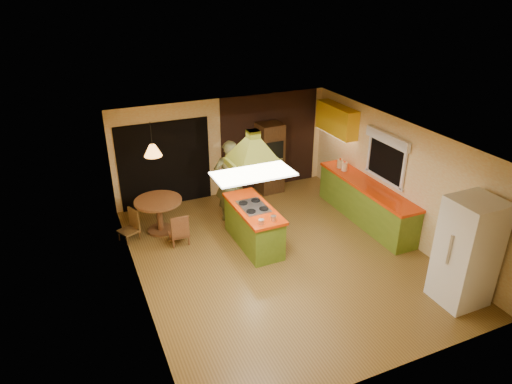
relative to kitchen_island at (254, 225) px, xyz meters
name	(u,v)px	position (x,y,z in m)	size (l,w,h in m)	color
ground	(280,257)	(0.30, -0.67, -0.45)	(6.50, 6.50, 0.00)	brown
room_walls	(282,201)	(0.30, -0.67, 0.80)	(5.50, 6.50, 6.50)	#FFECB6
ceiling_plane	(283,139)	(0.30, -0.67, 2.05)	(6.50, 6.50, 0.00)	silver
brick_panel	(269,141)	(1.55, 2.56, 0.80)	(2.64, 0.03, 2.50)	#381E14
nook_opening	(165,164)	(-1.20, 2.56, 0.60)	(2.20, 0.03, 2.10)	black
right_counter	(365,202)	(2.75, -0.07, 0.02)	(0.62, 3.05, 0.92)	olive
upper_cabinets	(337,120)	(2.87, 1.53, 1.50)	(0.34, 1.40, 0.70)	yellow
window_right	(387,149)	(3.00, -0.27, 1.33)	(0.12, 1.35, 1.06)	black
fluor_panel	(253,174)	(-0.80, -1.87, 2.04)	(1.20, 0.60, 0.03)	white
kitchen_island	(254,225)	(0.00, 0.00, 0.00)	(0.73, 1.76, 0.89)	olive
range_hood	(253,143)	(0.00, 0.00, 1.81)	(0.98, 0.72, 0.79)	olive
man	(230,181)	(-0.05, 1.22, 0.51)	(0.70, 0.46, 1.92)	#4F4F2A
refrigerator	(467,252)	(2.55, -3.09, 0.52)	(0.80, 0.75, 1.94)	white
wall_oven	(269,158)	(1.42, 2.28, 0.46)	(0.63, 0.62, 1.82)	#462C16
dining_table	(159,209)	(-1.67, 1.32, 0.09)	(1.02, 1.02, 0.77)	brown
chair_left	(128,226)	(-2.37, 1.22, -0.11)	(0.37, 0.37, 0.68)	brown
chair_near	(178,228)	(-1.42, 0.67, -0.09)	(0.39, 0.39, 0.70)	brown
pendant_lamp	(153,150)	(-1.67, 1.32, 1.45)	(0.37, 0.37, 0.24)	#FF9E3F
canister_large	(340,164)	(2.70, 0.99, 0.57)	(0.14, 0.14, 0.20)	beige
canister_medium	(344,166)	(2.70, 0.80, 0.58)	(0.15, 0.15, 0.20)	#FFF1CD
canister_small	(344,167)	(2.70, 0.80, 0.56)	(0.12, 0.12, 0.16)	beige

